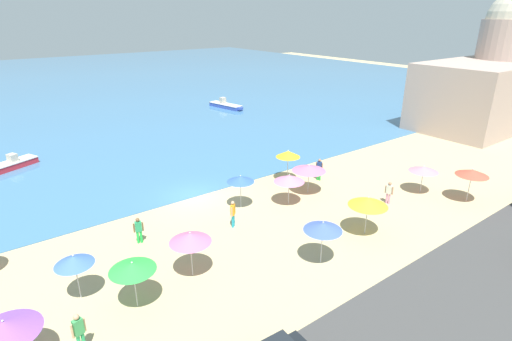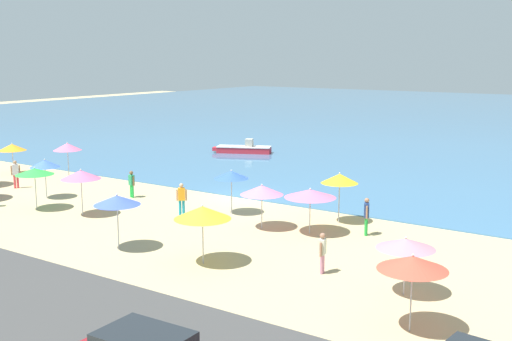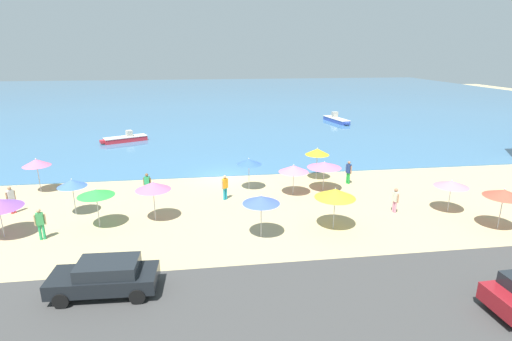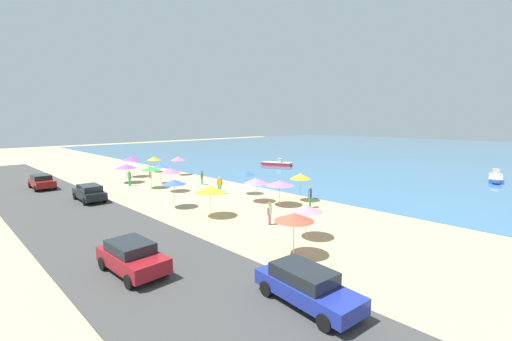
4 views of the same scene
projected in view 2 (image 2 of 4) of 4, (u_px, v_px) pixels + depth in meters
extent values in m
plane|color=tan|center=(241.00, 198.00, 37.49)|extent=(160.00, 160.00, 0.00)
cube|color=teal|center=(492.00, 120.00, 82.11)|extent=(150.00, 110.00, 0.05)
cylinder|color=#B2B2B7|center=(232.00, 196.00, 33.66)|extent=(0.05, 0.05, 1.94)
cone|color=blue|center=(231.00, 175.00, 33.46)|extent=(1.82, 1.82, 0.40)
sphere|color=silver|center=(231.00, 170.00, 33.42)|extent=(0.08, 0.08, 0.08)
cylinder|color=#B2B2B7|center=(82.00, 197.00, 33.30)|extent=(0.05, 0.05, 1.98)
cone|color=#D16594|center=(81.00, 175.00, 33.09)|extent=(2.07, 2.07, 0.47)
sphere|color=silver|center=(81.00, 170.00, 33.04)|extent=(0.08, 0.08, 0.08)
cylinder|color=#B2B2B7|center=(118.00, 226.00, 27.51)|extent=(0.05, 0.05, 2.01)
cone|color=blue|center=(117.00, 200.00, 27.31)|extent=(2.00, 2.00, 0.42)
sphere|color=silver|center=(117.00, 195.00, 27.26)|extent=(0.08, 0.08, 0.08)
cylinder|color=#B2B2B7|center=(310.00, 215.00, 29.95)|extent=(0.05, 0.05, 1.78)
cone|color=#D36A93|center=(310.00, 193.00, 29.77)|extent=(2.43, 2.43, 0.38)
sphere|color=silver|center=(310.00, 189.00, 29.73)|extent=(0.08, 0.08, 0.08)
cylinder|color=#B2B2B7|center=(203.00, 241.00, 25.60)|extent=(0.05, 0.05, 1.91)
cone|color=gold|center=(203.00, 213.00, 25.39)|extent=(2.29, 2.29, 0.51)
sphere|color=silver|center=(202.00, 206.00, 25.34)|extent=(0.08, 0.08, 0.08)
cylinder|color=#B2B2B7|center=(411.00, 300.00, 19.33)|extent=(0.05, 0.05, 2.00)
cone|color=#E64B37|center=(413.00, 263.00, 19.12)|extent=(2.14, 2.14, 0.42)
sphere|color=silver|center=(413.00, 255.00, 19.08)|extent=(0.08, 0.08, 0.08)
cylinder|color=#B2B2B7|center=(46.00, 182.00, 37.33)|extent=(0.05, 0.05, 1.88)
cone|color=#4068CF|center=(45.00, 164.00, 37.13)|extent=(1.73, 1.73, 0.43)
sphere|color=silver|center=(45.00, 159.00, 37.09)|extent=(0.08, 0.08, 0.08)
cylinder|color=#B2B2B7|center=(339.00, 202.00, 31.86)|extent=(0.05, 0.05, 2.06)
cone|color=yellow|center=(340.00, 178.00, 31.64)|extent=(1.85, 1.85, 0.48)
sphere|color=silver|center=(340.00, 173.00, 31.60)|extent=(0.08, 0.08, 0.08)
cylinder|color=#B2B2B7|center=(36.00, 192.00, 34.57)|extent=(0.05, 0.05, 1.97)
cone|color=green|center=(35.00, 171.00, 34.37)|extent=(2.04, 2.04, 0.35)
sphere|color=silver|center=(34.00, 168.00, 34.34)|extent=(0.08, 0.08, 0.08)
cylinder|color=#B2B2B7|center=(262.00, 211.00, 30.83)|extent=(0.05, 0.05, 1.72)
cone|color=pink|center=(262.00, 190.00, 30.65)|extent=(2.08, 2.08, 0.46)
sphere|color=silver|center=(262.00, 185.00, 30.60)|extent=(0.08, 0.08, 0.08)
cylinder|color=#B2B2B7|center=(13.00, 162.00, 44.96)|extent=(0.05, 0.05, 1.70)
cone|color=orange|center=(12.00, 147.00, 44.78)|extent=(1.92, 1.92, 0.47)
sphere|color=silver|center=(12.00, 143.00, 44.73)|extent=(0.08, 0.08, 0.08)
cylinder|color=#B2B2B7|center=(68.00, 164.00, 43.14)|extent=(0.05, 0.05, 1.99)
cone|color=#D86791|center=(67.00, 147.00, 42.93)|extent=(1.88, 1.88, 0.48)
sphere|color=silver|center=(67.00, 143.00, 42.88)|extent=(0.08, 0.08, 0.08)
cylinder|color=#B2B2B7|center=(405.00, 271.00, 22.31)|extent=(0.05, 0.05, 1.72)
cone|color=pink|center=(406.00, 244.00, 22.13)|extent=(2.07, 2.07, 0.36)
sphere|color=silver|center=(406.00, 238.00, 22.10)|extent=(0.08, 0.08, 0.08)
cylinder|color=#CD819C|center=(323.00, 263.00, 24.64)|extent=(0.14, 0.14, 0.76)
cylinder|color=#CD819C|center=(321.00, 264.00, 24.48)|extent=(0.14, 0.14, 0.76)
cube|color=beige|center=(322.00, 247.00, 24.44)|extent=(0.30, 0.40, 0.60)
sphere|color=#9F6F53|center=(323.00, 236.00, 24.36)|extent=(0.22, 0.22, 0.22)
cylinder|color=#9F6F53|center=(324.00, 246.00, 24.67)|extent=(0.09, 0.09, 0.54)
cylinder|color=#9F6F53|center=(321.00, 250.00, 24.23)|extent=(0.09, 0.09, 0.54)
cylinder|color=green|center=(366.00, 227.00, 29.64)|extent=(0.14, 0.14, 0.86)
cylinder|color=green|center=(366.00, 226.00, 29.82)|extent=(0.14, 0.14, 0.86)
cube|color=navy|center=(367.00, 210.00, 29.59)|extent=(0.36, 0.42, 0.68)
sphere|color=#9B6D53|center=(367.00, 200.00, 29.51)|extent=(0.22, 0.22, 0.22)
cylinder|color=#9B6D53|center=(367.00, 212.00, 29.36)|extent=(0.09, 0.09, 0.61)
cylinder|color=#9B6D53|center=(366.00, 210.00, 29.83)|extent=(0.09, 0.09, 0.61)
cylinder|color=#DE4047|center=(18.00, 181.00, 40.22)|extent=(0.14, 0.14, 0.85)
cylinder|color=#DE4047|center=(15.00, 182.00, 40.17)|extent=(0.14, 0.14, 0.85)
cube|color=silver|center=(15.00, 170.00, 40.06)|extent=(0.39, 0.42, 0.67)
sphere|color=#A17657|center=(15.00, 162.00, 39.98)|extent=(0.22, 0.22, 0.22)
cylinder|color=#A17657|center=(20.00, 170.00, 40.14)|extent=(0.09, 0.09, 0.61)
cylinder|color=#A17657|center=(11.00, 171.00, 40.00)|extent=(0.09, 0.09, 0.61)
cylinder|color=teal|center=(184.00, 208.00, 33.30)|extent=(0.14, 0.14, 0.83)
cylinder|color=teal|center=(180.00, 208.00, 33.28)|extent=(0.14, 0.14, 0.83)
cube|color=orange|center=(182.00, 194.00, 33.16)|extent=(0.42, 0.40, 0.66)
sphere|color=tan|center=(181.00, 185.00, 33.08)|extent=(0.22, 0.22, 0.22)
cylinder|color=tan|center=(186.00, 195.00, 33.19)|extent=(0.09, 0.09, 0.59)
cylinder|color=tan|center=(177.00, 195.00, 33.14)|extent=(0.09, 0.09, 0.59)
cylinder|color=green|center=(133.00, 191.00, 37.52)|extent=(0.14, 0.14, 0.75)
cylinder|color=green|center=(131.00, 191.00, 37.66)|extent=(0.14, 0.14, 0.75)
cube|color=#258D58|center=(131.00, 180.00, 37.47)|extent=(0.41, 0.31, 0.60)
sphere|color=brown|center=(131.00, 173.00, 37.39)|extent=(0.22, 0.22, 0.22)
cylinder|color=brown|center=(134.00, 181.00, 37.30)|extent=(0.09, 0.09, 0.54)
cylinder|color=brown|center=(129.00, 180.00, 37.66)|extent=(0.09, 0.09, 0.54)
cube|color=red|center=(244.00, 150.00, 54.29)|extent=(4.64, 3.05, 0.49)
cube|color=red|center=(216.00, 149.00, 54.69)|extent=(0.70, 0.83, 0.29)
cube|color=silver|center=(244.00, 147.00, 54.24)|extent=(4.68, 3.12, 0.08)
cube|color=#B2AD9E|center=(249.00, 143.00, 54.11)|extent=(0.86, 0.94, 0.72)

